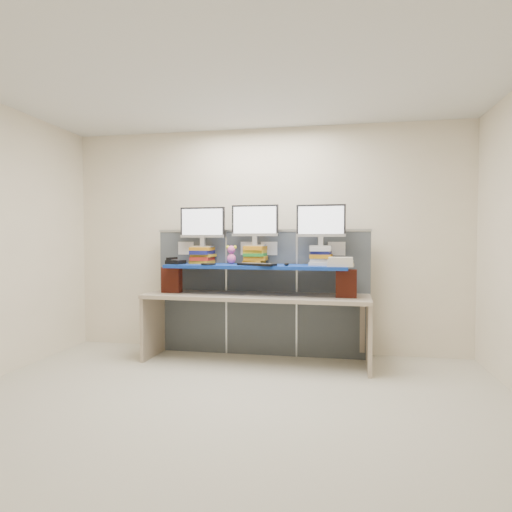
% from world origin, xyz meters
% --- Properties ---
extents(room, '(5.00, 4.00, 2.80)m').
position_xyz_m(room, '(0.00, 0.00, 1.40)').
color(room, '#F5E6CA').
rests_on(room, ground).
extents(cubicle_partition, '(2.60, 0.06, 1.53)m').
position_xyz_m(cubicle_partition, '(-0.00, 1.78, 0.77)').
color(cubicle_partition, '#41474D').
rests_on(cubicle_partition, ground).
extents(desk, '(2.59, 0.85, 0.78)m').
position_xyz_m(desk, '(-0.01, 1.47, 0.62)').
color(desk, tan).
rests_on(desk, ground).
extents(brick_pier_left, '(0.23, 0.13, 0.30)m').
position_xyz_m(brick_pier_left, '(-1.02, 1.46, 0.93)').
color(brick_pier_left, maroon).
rests_on(brick_pier_left, desk).
extents(brick_pier_right, '(0.23, 0.13, 0.30)m').
position_xyz_m(brick_pier_right, '(1.00, 1.38, 0.93)').
color(brick_pier_right, maroon).
rests_on(brick_pier_right, desk).
extents(blue_board, '(2.09, 0.60, 0.04)m').
position_xyz_m(blue_board, '(-0.01, 1.47, 1.10)').
color(blue_board, navy).
rests_on(blue_board, brick_pier_left).
extents(book_stack_left, '(0.27, 0.31, 0.20)m').
position_xyz_m(book_stack_left, '(-0.69, 1.62, 1.22)').
color(book_stack_left, '#BD8F19').
rests_on(book_stack_left, blue_board).
extents(book_stack_center, '(0.26, 0.32, 0.21)m').
position_xyz_m(book_stack_center, '(-0.04, 1.59, 1.22)').
color(book_stack_center, '#C37A12').
rests_on(book_stack_center, blue_board).
extents(book_stack_right, '(0.26, 0.32, 0.20)m').
position_xyz_m(book_stack_right, '(0.72, 1.56, 1.22)').
color(book_stack_right, '#B8B6B0').
rests_on(book_stack_right, blue_board).
extents(monitor_left, '(0.55, 0.16, 0.48)m').
position_xyz_m(monitor_left, '(-0.69, 1.62, 1.59)').
color(monitor_left, '#A2A2A7').
rests_on(monitor_left, book_stack_left).
extents(monitor_center, '(0.55, 0.16, 0.48)m').
position_xyz_m(monitor_center, '(-0.04, 1.59, 1.60)').
color(monitor_center, '#A2A2A7').
rests_on(monitor_center, book_stack_center).
extents(monitor_right, '(0.55, 0.16, 0.48)m').
position_xyz_m(monitor_right, '(0.72, 1.56, 1.60)').
color(monitor_right, '#A2A2A7').
rests_on(monitor_right, book_stack_right).
extents(keyboard, '(0.46, 0.30, 0.03)m').
position_xyz_m(keyboard, '(0.03, 1.30, 1.13)').
color(keyboard, black).
rests_on(keyboard, blue_board).
extents(mouse, '(0.09, 0.11, 0.03)m').
position_xyz_m(mouse, '(0.35, 1.35, 1.13)').
color(mouse, black).
rests_on(mouse, blue_board).
extents(desk_phone, '(0.22, 0.21, 0.08)m').
position_xyz_m(desk_phone, '(-0.97, 1.44, 1.15)').
color(desk_phone, black).
rests_on(desk_phone, blue_board).
extents(headset, '(0.20, 0.20, 0.02)m').
position_xyz_m(headset, '(-0.53, 1.32, 1.13)').
color(headset, black).
rests_on(headset, blue_board).
extents(plush_toy, '(0.13, 0.10, 0.22)m').
position_xyz_m(plush_toy, '(-0.33, 1.60, 1.23)').
color(plush_toy, '#E6579E').
rests_on(plush_toy, blue_board).
extents(binder_stack, '(0.29, 0.23, 0.10)m').
position_xyz_m(binder_stack, '(0.94, 1.33, 1.17)').
color(binder_stack, beige).
rests_on(binder_stack, blue_board).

